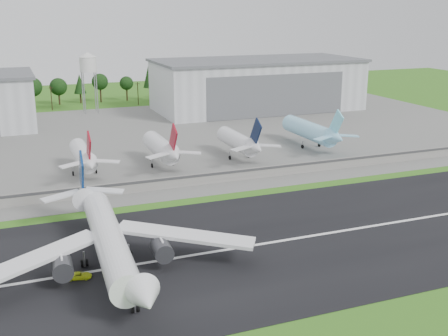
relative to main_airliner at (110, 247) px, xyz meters
name	(u,v)px	position (x,y,z in m)	size (l,w,h in m)	color
ground	(259,267)	(27.45, -9.56, -4.89)	(600.00, 600.00, 0.00)	#316A19
runway	(239,248)	(27.45, 0.44, -4.84)	(320.00, 60.00, 0.10)	black
runway_centerline	(239,248)	(27.45, 0.44, -4.78)	(220.00, 1.00, 0.02)	white
apron	(130,140)	(27.45, 110.44, -4.84)	(320.00, 150.00, 0.10)	slate
blast_fence	(178,182)	(27.45, 45.42, -3.09)	(240.00, 0.61, 3.50)	gray
hangar_east	(257,84)	(102.45, 155.35, 7.73)	(102.00, 47.00, 25.20)	silver
water_tower	(88,62)	(22.45, 175.44, 19.66)	(8.40, 8.40, 29.40)	#99999E
utility_poles	(97,107)	(27.45, 190.44, -4.89)	(230.00, 3.00, 12.00)	black
treeline	(92,103)	(27.45, 205.44, -4.89)	(320.00, 16.00, 22.00)	black
main_airliner	(110,247)	(0.00, 0.00, 0.00)	(57.22, 59.20, 18.17)	white
ground_vehicle	(79,276)	(-6.26, -1.70, -4.16)	(2.11, 4.57, 1.27)	#DAF11C
parked_jet_red_a	(84,157)	(4.49, 66.98, 1.19)	(7.36, 31.29, 16.58)	white
parked_jet_red_b	(163,149)	(29.20, 67.02, 1.45)	(7.36, 31.29, 16.86)	white
parked_jet_navy	(241,142)	(56.13, 67.00, 1.26)	(7.36, 31.29, 16.66)	silver
parked_jet_skyblue	(313,131)	(86.75, 72.04, 1.54)	(7.36, 37.29, 17.00)	#90D7F9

